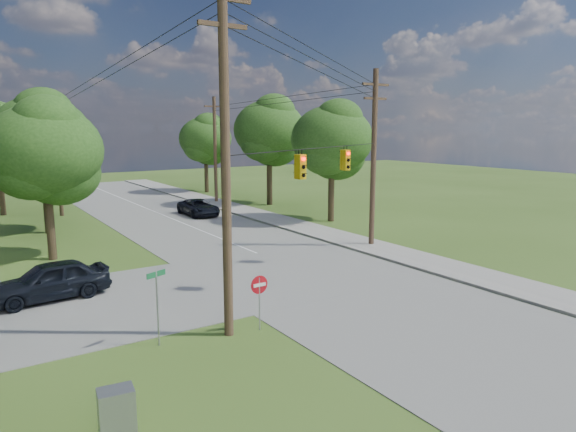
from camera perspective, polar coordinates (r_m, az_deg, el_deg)
ground at (r=20.46m, az=5.75°, el=-10.60°), size 140.00×140.00×0.00m
main_road at (r=25.39m, az=2.17°, el=-6.46°), size 10.00×100.00×0.03m
sidewalk_east at (r=29.64m, az=12.84°, el=-4.24°), size 2.60×100.00×0.12m
pole_sw at (r=17.05m, az=-6.97°, el=6.75°), size 2.00×0.32×12.00m
pole_ne at (r=31.11m, az=9.49°, el=6.61°), size 2.00×0.32×10.50m
pole_north_e at (r=49.60m, az=-8.10°, el=7.38°), size 2.00×0.32×10.00m
pole_north_w at (r=45.49m, az=-24.26°, el=6.42°), size 2.00×0.32×10.00m
power_lines at (r=29.80m, az=-6.02°, el=13.65°), size 13.93×29.62×4.93m
traffic_signals at (r=24.31m, az=4.11°, el=5.94°), size 4.91×3.27×1.05m
tree_w_near at (r=30.19m, az=-25.44°, el=6.58°), size 6.00×6.00×8.40m
tree_w_mid at (r=38.23m, az=-25.70°, el=8.02°), size 6.40×6.40×9.22m
tree_e_near at (r=39.19m, az=4.91°, el=8.48°), size 6.20×6.20×8.81m
tree_e_mid at (r=47.72m, az=-2.10°, el=9.51°), size 6.60×6.60×9.64m
tree_e_far at (r=57.93m, az=-9.16°, el=8.46°), size 5.80×5.80×8.32m
car_cross_dark at (r=23.69m, az=-24.96°, el=-6.51°), size 4.89×2.33×1.61m
car_main_north at (r=42.64m, az=-9.91°, el=0.95°), size 2.20×4.72×1.31m
control_cabinet at (r=12.88m, az=-18.45°, el=-20.58°), size 0.84×0.65×1.40m
do_not_enter_sign at (r=18.23m, az=-3.21°, el=-8.19°), size 0.67×0.08×2.01m
street_name_sign at (r=17.43m, az=-14.34°, el=-8.85°), size 0.72×0.32×2.54m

